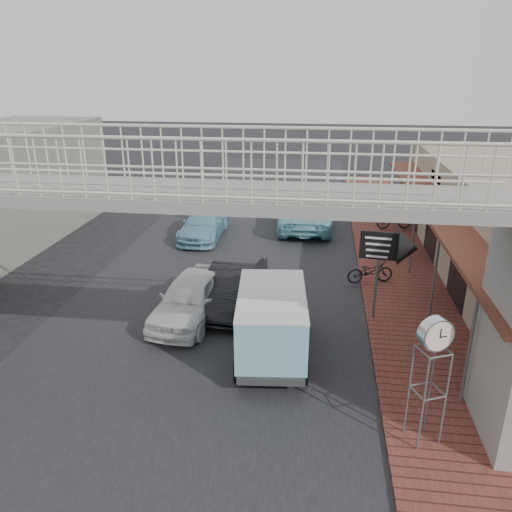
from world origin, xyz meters
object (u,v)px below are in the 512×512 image
(angkot_curb, at_px, (304,213))
(dark_sedan, at_px, (233,285))
(angkot_van, at_px, (272,314))
(angkot_far, at_px, (204,224))
(arrow_sign, at_px, (404,249))
(motorcycle_near, at_px, (370,271))
(motorcycle_far, at_px, (394,218))
(street_clock, at_px, (435,340))
(white_hatchback, at_px, (191,297))

(angkot_curb, bearing_deg, dark_sedan, 74.71)
(angkot_curb, height_order, angkot_van, angkot_van)
(angkot_far, xyz_separation_m, arrow_sign, (7.87, -7.55, 1.84))
(angkot_curb, distance_m, motorcycle_near, 7.27)
(angkot_curb, height_order, arrow_sign, arrow_sign)
(motorcycle_far, bearing_deg, motorcycle_near, 154.00)
(motorcycle_far, distance_m, arrow_sign, 9.91)
(dark_sedan, xyz_separation_m, street_clock, (5.12, -5.96, 1.77))
(angkot_van, relative_size, motorcycle_far, 2.39)
(dark_sedan, distance_m, angkot_curb, 9.23)
(angkot_far, bearing_deg, arrow_sign, -43.33)
(angkot_far, relative_size, motorcycle_far, 2.51)
(angkot_curb, distance_m, motorcycle_far, 4.37)
(street_clock, bearing_deg, angkot_far, 97.35)
(angkot_curb, relative_size, angkot_far, 1.24)
(angkot_curb, xyz_separation_m, angkot_far, (-4.58, -2.10, -0.12))
(street_clock, bearing_deg, motorcycle_far, 61.70)
(dark_sedan, bearing_deg, angkot_curb, 82.97)
(arrow_sign, bearing_deg, white_hatchback, -169.17)
(white_hatchback, height_order, angkot_far, white_hatchback)
(motorcycle_near, distance_m, motorcycle_far, 6.98)
(dark_sedan, relative_size, arrow_sign, 1.46)
(dark_sedan, height_order, motorcycle_far, dark_sedan)
(angkot_van, bearing_deg, white_hatchback, 140.43)
(dark_sedan, xyz_separation_m, angkot_van, (1.60, -2.92, 0.54))
(arrow_sign, bearing_deg, motorcycle_near, 108.88)
(motorcycle_near, distance_m, arrow_sign, 3.53)
(angkot_far, distance_m, street_clock, 15.11)
(white_hatchback, relative_size, motorcycle_far, 2.42)
(angkot_van, bearing_deg, arrow_sign, 26.28)
(white_hatchback, distance_m, angkot_van, 3.33)
(angkot_far, distance_m, arrow_sign, 11.06)
(motorcycle_near, bearing_deg, dark_sedan, 99.40)
(white_hatchback, xyz_separation_m, motorcycle_near, (5.80, 3.33, -0.17))
(angkot_far, bearing_deg, motorcycle_near, -32.20)
(angkot_curb, distance_m, angkot_far, 5.04)
(dark_sedan, distance_m, angkot_van, 3.38)
(motorcycle_near, bearing_deg, angkot_van, 132.93)
(dark_sedan, xyz_separation_m, angkot_curb, (2.00, 9.01, 0.05))
(angkot_far, distance_m, motorcycle_near, 8.62)
(dark_sedan, bearing_deg, motorcycle_near, 31.23)
(white_hatchback, bearing_deg, angkot_far, 106.90)
(white_hatchback, bearing_deg, motorcycle_near, 36.45)
(angkot_curb, height_order, street_clock, street_clock)
(white_hatchback, relative_size, angkot_van, 1.01)
(white_hatchback, bearing_deg, angkot_van, -27.52)
(angkot_van, bearing_deg, angkot_curb, 82.62)
(motorcycle_near, xyz_separation_m, arrow_sign, (0.61, -2.90, 1.92))
(dark_sedan, distance_m, motorcycle_far, 11.05)
(motorcycle_near, bearing_deg, arrow_sign, 175.57)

